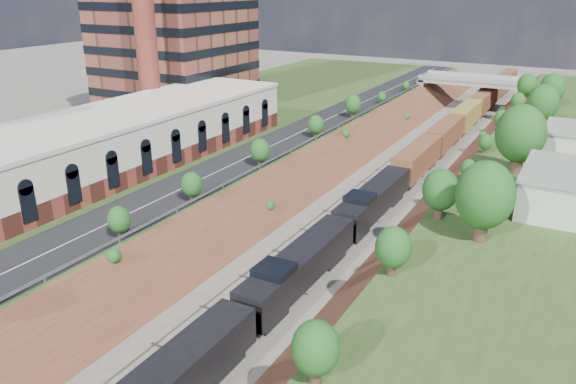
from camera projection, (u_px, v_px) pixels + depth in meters
platform_left at (186, 144)px, 91.30m from camera, size 44.00×180.00×5.00m
embankment_left at (306, 180)px, 82.26m from camera, size 10.00×180.00×10.00m
embankment_right at (458, 207)px, 72.34m from camera, size 10.00×180.00×10.00m
rail_left_track at (359, 189)px, 78.44m from camera, size 1.58×180.00×0.18m
rail_right_track at (395, 195)px, 76.09m from camera, size 1.58×180.00×0.18m
road at (279, 143)px, 82.51m from camera, size 8.00×180.00×0.10m
guardrail at (303, 143)px, 80.33m from camera, size 0.10×171.00×0.70m
commercial_building at (102, 144)px, 68.89m from camera, size 14.30×62.30×7.00m
overpass at (475, 87)px, 126.43m from camera, size 24.50×8.30×7.40m
white_building_near at (570, 192)px, 57.68m from camera, size 9.00×12.00×4.00m
tree_right_large at (485, 196)px, 49.93m from camera, size 5.25×5.25×7.61m
tree_left_crest at (83, 237)px, 47.33m from camera, size 2.45×2.45×3.55m
freight_train at (443, 136)px, 95.37m from camera, size 3.08×157.03×4.60m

